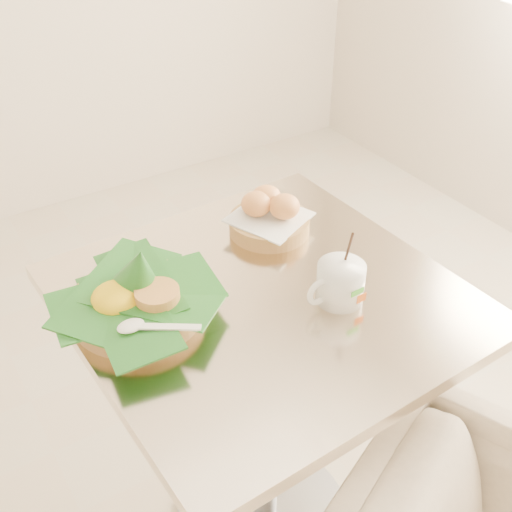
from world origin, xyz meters
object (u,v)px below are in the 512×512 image
rice_basket (136,297)px  bread_basket (269,216)px  cafe_table (264,375)px  coffee_mug (339,282)px

rice_basket → bread_basket: 0.37m
cafe_table → rice_basket: (-0.23, 0.08, 0.26)m
bread_basket → coffee_mug: coffee_mug is taller
bread_basket → coffee_mug: 0.27m
cafe_table → bread_basket: 0.34m
rice_basket → bread_basket: bearing=16.7°
rice_basket → coffee_mug: (0.34, -0.16, 0.00)m
cafe_table → bread_basket: size_ratio=3.83×
cafe_table → rice_basket: bearing=161.2°
cafe_table → coffee_mug: (0.11, -0.09, 0.26)m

